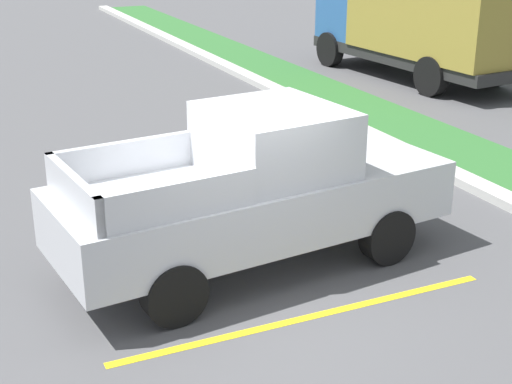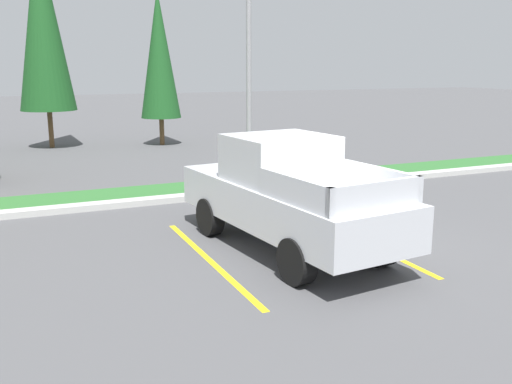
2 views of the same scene
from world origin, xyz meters
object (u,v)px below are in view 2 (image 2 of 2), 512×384
cypress_tree_center (43,21)px  pickup_truck_main (287,194)px  street_light (251,30)px  cypress_tree_right_inner (159,54)px

cypress_tree_center → pickup_truck_main: bearing=-79.9°
pickup_truck_main → street_light: 6.36m
pickup_truck_main → street_light: (1.57, 5.27, 3.21)m
street_light → cypress_tree_center: bearing=112.5°
pickup_truck_main → cypress_tree_right_inner: (1.57, 14.91, 2.76)m
pickup_truck_main → cypress_tree_center: size_ratio=0.63×
street_light → cypress_tree_center: 11.56m
pickup_truck_main → street_light: bearing=73.4°
cypress_tree_center → cypress_tree_right_inner: bearing=-12.9°
street_light → cypress_tree_center: (-4.41, 10.66, 0.79)m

